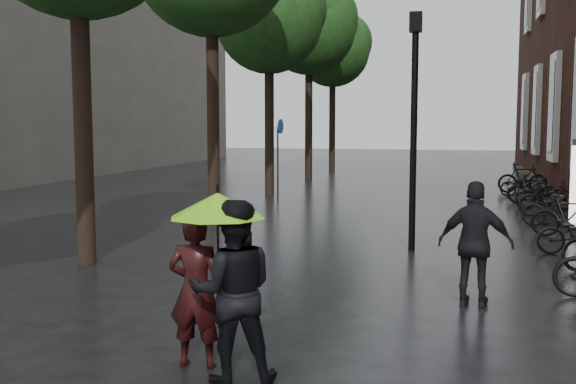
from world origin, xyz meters
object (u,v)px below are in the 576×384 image
(person_burgundy, at_px, (196,290))
(pedestrian_walking, at_px, (476,244))
(person_black, at_px, (233,291))
(lamp_post, at_px, (414,108))
(parked_bicycles, at_px, (556,207))

(person_burgundy, bearing_deg, pedestrian_walking, -136.58)
(person_black, height_order, lamp_post, lamp_post)
(person_black, height_order, parked_bicycles, person_black)
(pedestrian_walking, bearing_deg, person_burgundy, 55.71)
(person_black, relative_size, lamp_post, 0.39)
(person_burgundy, distance_m, person_black, 0.58)
(person_black, bearing_deg, parked_bicycles, -131.38)
(person_burgundy, height_order, lamp_post, lamp_post)
(person_burgundy, bearing_deg, parked_bicycles, -118.17)
(person_black, xyz_separation_m, parked_bicycles, (4.44, 11.23, -0.43))
(person_burgundy, distance_m, parked_bicycles, 12.01)
(person_burgundy, height_order, pedestrian_walking, pedestrian_walking)
(pedestrian_walking, relative_size, parked_bicycles, 0.10)
(pedestrian_walking, xyz_separation_m, lamp_post, (-1.09, 3.87, 1.92))
(parked_bicycles, distance_m, lamp_post, 5.62)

